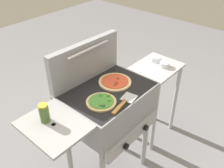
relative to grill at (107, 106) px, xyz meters
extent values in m
cube|color=gray|center=(0.01, 0.00, 0.02)|extent=(0.64, 0.48, 0.24)
cube|color=black|center=(0.01, 0.00, 0.14)|extent=(0.61, 0.46, 0.01)
cube|color=#A0A0A0|center=(-0.47, 0.00, 0.13)|extent=(0.32, 0.41, 0.02)
cube|color=#A0A0A0|center=(-0.47, 0.00, 0.02)|extent=(0.02, 0.02, 0.24)
cube|color=#A0A0A0|center=(0.01, -0.25, -0.15)|extent=(0.58, 0.02, 0.10)
cylinder|color=black|center=(-0.11, -0.27, -0.15)|extent=(0.04, 0.02, 0.04)
cylinder|color=black|center=(0.13, -0.27, -0.15)|extent=(0.04, 0.02, 0.04)
cylinder|color=#A0A0A0|center=(0.28, -0.19, -0.43)|extent=(0.04, 0.04, 0.66)
cylinder|color=#A0A0A0|center=(-0.26, 0.19, -0.43)|extent=(0.04, 0.04, 0.66)
cylinder|color=#A0A0A0|center=(0.28, 0.19, -0.43)|extent=(0.04, 0.04, 0.66)
cube|color=gray|center=(0.01, 0.22, 0.29)|extent=(0.63, 0.08, 0.30)
cylinder|color=#B7B7BC|center=(0.01, 0.17, 0.40)|extent=(0.38, 0.02, 0.02)
cylinder|color=beige|center=(0.11, 0.02, 0.15)|extent=(0.24, 0.24, 0.01)
cylinder|color=#D14C2D|center=(0.11, 0.02, 0.16)|extent=(0.20, 0.20, 0.01)
sphere|color=#9D512C|center=(0.07, -0.02, 0.17)|extent=(0.02, 0.02, 0.02)
sphere|color=#A74F2B|center=(0.15, 0.02, 0.17)|extent=(0.02, 0.02, 0.02)
sphere|color=#B24427|center=(0.09, -0.01, 0.17)|extent=(0.03, 0.03, 0.03)
cylinder|color=#E0C17F|center=(-0.13, -0.07, 0.15)|extent=(0.20, 0.20, 0.01)
cylinder|color=#4C8C38|center=(-0.13, -0.07, 0.16)|extent=(0.17, 0.17, 0.01)
sphere|color=green|center=(-0.09, -0.03, 0.17)|extent=(0.02, 0.02, 0.02)
sphere|color=#54852E|center=(-0.06, -0.07, 0.17)|extent=(0.02, 0.02, 0.02)
sphere|color=#52A131|center=(-0.09, -0.11, 0.17)|extent=(0.02, 0.02, 0.02)
sphere|color=#406940|center=(-0.16, -0.12, 0.17)|extent=(0.02, 0.02, 0.02)
sphere|color=#568D30|center=(-0.17, -0.10, 0.17)|extent=(0.02, 0.02, 0.02)
cylinder|color=#4C6B2D|center=(-0.48, 0.07, 0.20)|extent=(0.06, 0.06, 0.11)
cylinder|color=gold|center=(-0.48, 0.07, 0.26)|extent=(0.06, 0.06, 0.01)
cube|color=#B7BABF|center=(0.03, -0.18, 0.15)|extent=(0.11, 0.11, 0.01)
cube|color=brown|center=(-0.10, -0.20, 0.15)|extent=(0.16, 0.05, 0.02)
cube|color=#B2B2B7|center=(0.67, 0.00, 0.04)|extent=(0.44, 0.36, 0.02)
cylinder|color=#B2B2B7|center=(0.48, -0.15, -0.37)|extent=(0.04, 0.04, 0.78)
cylinder|color=#B2B2B7|center=(0.86, -0.15, -0.37)|extent=(0.04, 0.04, 0.78)
cylinder|color=#B2B2B7|center=(0.48, 0.15, -0.37)|extent=(0.04, 0.04, 0.78)
cylinder|color=#B2B2B7|center=(0.86, 0.15, -0.37)|extent=(0.04, 0.04, 0.78)
cylinder|color=silver|center=(0.76, 0.07, 0.07)|extent=(0.10, 0.10, 0.04)
cylinder|color=beige|center=(0.76, 0.07, 0.06)|extent=(0.08, 0.08, 0.02)
cylinder|color=silver|center=(0.72, -0.05, 0.07)|extent=(0.09, 0.09, 0.04)
cylinder|color=maroon|center=(0.72, -0.05, 0.06)|extent=(0.07, 0.07, 0.02)
camera|label=1|loc=(-1.06, -0.97, 1.17)|focal=39.92mm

